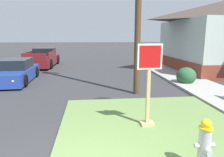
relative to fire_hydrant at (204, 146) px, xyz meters
The scene contains 8 objects.
grass_corner_patch 1.94m from the fire_hydrant, 101.93° to the left, with size 5.06×5.43×0.08m, color #668447.
sidewalk_strip 7.31m from the fire_hydrant, 62.73° to the left, with size 2.20×18.59×0.12m, color #9E9B93.
fire_hydrant is the anchor object (origin of this frame).
stop_sign 2.17m from the fire_hydrant, 104.01° to the left, with size 0.67×0.30×2.25m.
manhole_cover 4.99m from the fire_hydrant, 108.57° to the left, with size 0.70×0.70×0.02m, color black.
parked_sedan_blue 10.63m from the fire_hydrant, 125.55° to the left, with size 1.92×4.32×1.25m.
pickup_truck_maroon 15.87m from the fire_hydrant, 112.08° to the left, with size 2.15×5.22×1.48m.
shrub_by_curb 7.57m from the fire_hydrant, 67.19° to the left, with size 1.00×1.00×0.91m, color #295A35.
Camera 1 is at (0.29, -3.22, 2.53)m, focal length 33.61 mm.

